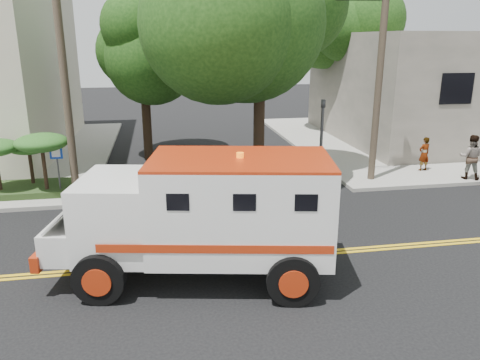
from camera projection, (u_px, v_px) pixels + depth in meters
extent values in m
plane|color=black|center=(255.00, 258.00, 12.92)|extent=(100.00, 100.00, 0.00)
cube|color=gray|center=(430.00, 139.00, 27.86)|extent=(17.00, 17.00, 0.15)
cube|color=#646056|center=(455.00, 86.00, 27.69)|extent=(14.00, 12.00, 6.00)
cylinder|color=#382D23|center=(64.00, 78.00, 16.34)|extent=(0.28, 0.28, 9.00)
cylinder|color=#382D23|center=(380.00, 73.00, 18.51)|extent=(0.28, 0.28, 9.00)
cylinder|color=black|center=(259.00, 101.00, 18.28)|extent=(0.44, 0.44, 7.00)
sphere|color=black|center=(260.00, 5.00, 17.27)|extent=(5.32, 5.32, 5.32)
cylinder|color=black|center=(146.00, 103.00, 22.92)|extent=(0.44, 0.44, 5.60)
sphere|color=black|center=(142.00, 44.00, 22.11)|extent=(3.92, 3.92, 3.92)
sphere|color=black|center=(160.00, 34.00, 21.60)|extent=(3.36, 3.36, 3.36)
cylinder|color=black|center=(338.00, 87.00, 28.55)|extent=(0.44, 0.44, 5.95)
sphere|color=black|center=(341.00, 37.00, 27.69)|extent=(4.20, 4.20, 4.20)
sphere|color=black|center=(360.00, 28.00, 27.15)|extent=(3.60, 3.60, 3.60)
cylinder|color=#3F3F42|center=(321.00, 146.00, 18.31)|extent=(0.12, 0.12, 3.60)
imported|color=#3F3F42|center=(323.00, 111.00, 17.92)|extent=(0.15, 0.18, 0.90)
cylinder|color=#3F3F42|center=(59.00, 173.00, 17.44)|extent=(0.06, 0.06, 2.00)
cube|color=#0C33A5|center=(56.00, 153.00, 17.16)|extent=(0.45, 0.03, 0.45)
cube|color=#1E3314|center=(28.00, 189.00, 18.01)|extent=(3.20, 2.00, 0.24)
cylinder|color=black|center=(31.00, 166.00, 18.17)|extent=(0.14, 0.14, 1.36)
ellipsoid|color=#1D4F17|center=(29.00, 147.00, 17.95)|extent=(1.55, 1.55, 0.54)
cylinder|color=black|center=(44.00, 167.00, 17.39)|extent=(0.14, 0.14, 1.68)
ellipsoid|color=#1D4F17|center=(41.00, 142.00, 17.12)|extent=(1.91, 1.91, 0.66)
cube|color=silver|center=(240.00, 206.00, 11.33)|extent=(4.67, 3.28, 2.30)
cube|color=silver|center=(119.00, 214.00, 11.43)|extent=(2.18, 2.70, 1.86)
cube|color=black|center=(83.00, 195.00, 11.30)|extent=(0.41, 1.84, 0.77)
cube|color=silver|center=(75.00, 235.00, 11.61)|extent=(1.38, 2.34, 0.77)
cube|color=#9F260C|center=(54.00, 244.00, 11.69)|extent=(0.64, 2.35, 0.38)
cube|color=#9F260C|center=(240.00, 159.00, 10.99)|extent=(4.67, 3.28, 0.07)
cylinder|color=black|center=(99.00, 279.00, 10.58)|extent=(1.25, 0.57, 1.21)
cylinder|color=black|center=(126.00, 235.00, 12.93)|extent=(1.25, 0.57, 1.21)
cylinder|color=black|center=(293.00, 280.00, 10.52)|extent=(1.25, 0.57, 1.21)
cylinder|color=black|center=(284.00, 236.00, 12.87)|extent=(1.25, 0.57, 1.21)
imported|color=gray|center=(424.00, 154.00, 20.80)|extent=(0.61, 0.46, 1.52)
imported|color=gray|center=(471.00, 157.00, 19.50)|extent=(1.15, 1.08, 1.88)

